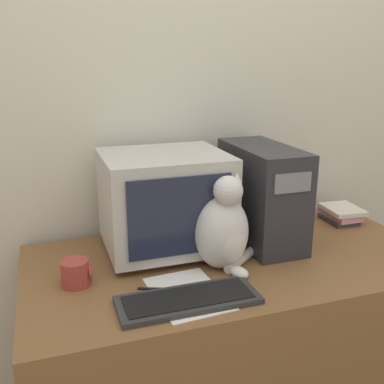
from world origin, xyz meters
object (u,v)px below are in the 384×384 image
(keyboard, at_px, (188,300))
(book_stack, at_px, (341,214))
(cat, at_px, (224,230))
(mug, at_px, (76,273))
(computer_tower, at_px, (262,194))
(crt_monitor, at_px, (165,201))
(pen, at_px, (161,289))

(keyboard, xyz_separation_m, book_stack, (0.88, 0.45, 0.03))
(cat, xyz_separation_m, mug, (-0.50, 0.03, -0.10))
(computer_tower, xyz_separation_m, cat, (-0.24, -0.18, -0.05))
(cat, height_order, book_stack, cat)
(crt_monitor, bearing_deg, cat, -54.86)
(keyboard, bearing_deg, crt_monitor, 84.04)
(cat, xyz_separation_m, pen, (-0.25, -0.09, -0.14))
(cat, bearing_deg, keyboard, -150.83)
(keyboard, xyz_separation_m, cat, (0.19, 0.19, 0.13))
(computer_tower, height_order, cat, computer_tower)
(cat, height_order, pen, cat)
(crt_monitor, relative_size, pen, 3.18)
(crt_monitor, height_order, mug, crt_monitor)
(crt_monitor, xyz_separation_m, cat, (0.15, -0.21, -0.06))
(pen, bearing_deg, computer_tower, 29.05)
(crt_monitor, bearing_deg, computer_tower, -4.53)
(crt_monitor, distance_m, book_stack, 0.85)
(keyboard, xyz_separation_m, pen, (-0.06, 0.10, -0.01))
(book_stack, relative_size, pen, 1.41)
(keyboard, bearing_deg, pen, 120.24)
(computer_tower, height_order, book_stack, computer_tower)
(crt_monitor, distance_m, mug, 0.43)
(crt_monitor, xyz_separation_m, computer_tower, (0.39, -0.03, -0.00))
(computer_tower, height_order, pen, computer_tower)
(computer_tower, bearing_deg, book_stack, 9.78)
(computer_tower, bearing_deg, keyboard, -139.14)
(crt_monitor, relative_size, cat, 1.31)
(mug, bearing_deg, pen, -25.99)
(cat, height_order, mug, cat)
(computer_tower, relative_size, pen, 3.15)
(cat, bearing_deg, pen, -175.89)
(computer_tower, distance_m, mug, 0.77)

